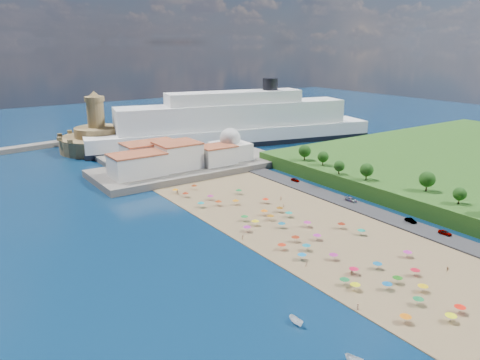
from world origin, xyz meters
TOP-DOWN VIEW (x-y plane):
  - ground at (0.00, 0.00)m, footprint 700.00×700.00m
  - terrace at (10.00, 73.00)m, footprint 90.00×36.00m
  - jetty at (-12.00, 108.00)m, footprint 18.00×70.00m
  - waterfront_buildings at (-3.05, 73.64)m, footprint 57.00×29.00m
  - domed_building at (30.00, 71.00)m, footprint 16.00×16.00m
  - fortress at (-12.00, 138.00)m, footprint 40.00×40.00m
  - cruise_ship at (59.72, 111.13)m, footprint 170.35×62.67m
  - beach_parasols at (-1.95, -14.05)m, footprint 30.97×114.27m
  - beachgoers at (-1.49, -8.06)m, footprint 34.54×97.51m
  - moored_boats at (-31.61, -54.64)m, footprint 2.65×19.56m
  - parked_cars at (36.00, -7.74)m, footprint 2.39×73.13m
  - hillside_trees at (49.78, -11.40)m, footprint 14.49×106.80m

SIDE VIEW (x-z plane):
  - ground at x=0.00m, z-range 0.00..0.00m
  - moored_boats at x=-31.61m, z-range -0.03..1.55m
  - beachgoers at x=-1.49m, z-range 0.14..2.03m
  - jetty at x=-12.00m, z-range 0.00..2.40m
  - parked_cars at x=36.00m, z-range 0.68..2.09m
  - terrace at x=10.00m, z-range 0.00..3.00m
  - beach_parasols at x=-1.95m, z-range 1.05..3.25m
  - fortress at x=-12.00m, z-range -9.52..22.88m
  - waterfront_buildings at x=-3.05m, z-range 2.38..13.38m
  - domed_building at x=30.00m, z-range 1.47..16.47m
  - hillside_trees at x=49.78m, z-range 6.31..13.96m
  - cruise_ship at x=59.72m, z-range -7.54..29.44m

